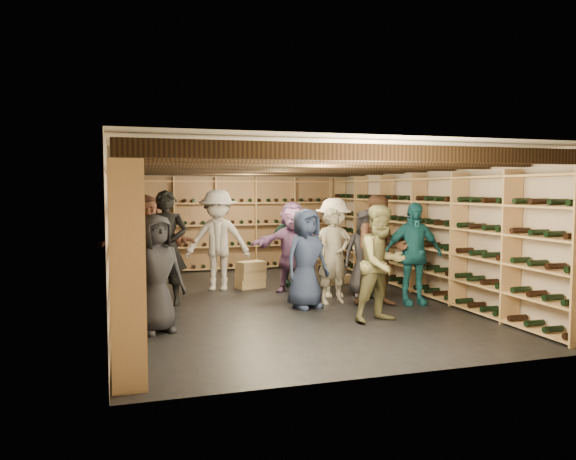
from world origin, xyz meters
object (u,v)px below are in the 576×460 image
(crate_loose, at_px, (337,279))
(person_10, at_px, (292,245))
(person_2, at_px, (382,263))
(person_7, at_px, (334,256))
(crate_stack_left, at_px, (250,275))
(person_3, at_px, (334,248))
(person_8, at_px, (380,250))
(person_5, at_px, (146,247))
(person_0, at_px, (156,274))
(person_4, at_px, (413,254))
(crate_stack_right, at_px, (306,271))
(person_12, at_px, (365,253))
(person_6, at_px, (306,259))
(person_9, at_px, (218,240))
(person_1, at_px, (166,248))
(person_11, at_px, (293,247))

(crate_loose, relative_size, person_10, 0.31)
(person_2, height_order, person_7, person_2)
(crate_stack_left, xyz_separation_m, person_7, (0.99, -1.77, 0.53))
(person_3, xyz_separation_m, person_8, (0.44, -0.89, 0.03))
(person_5, bearing_deg, person_0, -100.08)
(person_3, bearing_deg, person_7, -101.88)
(person_4, xyz_separation_m, person_10, (-1.34, 2.23, -0.03))
(crate_stack_right, height_order, person_0, person_0)
(person_0, relative_size, person_12, 1.02)
(person_0, height_order, person_7, person_7)
(crate_stack_left, height_order, person_0, person_0)
(person_6, distance_m, person_8, 1.22)
(person_0, bearing_deg, crate_stack_left, 34.93)
(crate_stack_right, xyz_separation_m, person_9, (-1.76, -0.10, 0.67))
(crate_stack_right, distance_m, person_0, 4.32)
(crate_stack_right, relative_size, person_12, 0.39)
(crate_loose, height_order, person_2, person_2)
(crate_stack_right, bearing_deg, person_0, -136.06)
(person_1, distance_m, person_3, 2.84)
(person_1, xyz_separation_m, person_10, (2.48, 1.11, -0.13))
(crate_loose, height_order, person_6, person_6)
(crate_stack_right, relative_size, person_4, 0.35)
(crate_stack_right, distance_m, person_12, 1.69)
(crate_stack_left, relative_size, person_3, 0.33)
(person_9, bearing_deg, person_12, -12.93)
(person_1, bearing_deg, person_8, -2.52)
(person_10, bearing_deg, person_9, -175.46)
(crate_stack_left, xyz_separation_m, person_12, (1.73, -1.41, 0.51))
(person_10, bearing_deg, person_7, -80.72)
(person_3, bearing_deg, person_0, -142.19)
(person_11, bearing_deg, person_5, -164.99)
(person_4, distance_m, person_7, 1.28)
(crate_loose, bearing_deg, person_10, 180.00)
(person_9, bearing_deg, person_6, -44.17)
(person_5, distance_m, person_9, 1.41)
(person_8, distance_m, person_12, 0.76)
(crate_stack_right, relative_size, crate_loose, 1.17)
(person_3, bearing_deg, crate_loose, 76.30)
(person_5, bearing_deg, person_3, -24.06)
(person_1, relative_size, person_9, 1.00)
(crate_stack_left, height_order, person_6, person_6)
(crate_stack_left, bearing_deg, person_8, -52.66)
(crate_stack_right, distance_m, person_2, 3.32)
(person_2, relative_size, person_5, 0.92)
(crate_stack_right, height_order, person_8, person_8)
(person_4, bearing_deg, person_6, -179.65)
(crate_stack_left, xyz_separation_m, person_4, (2.19, -2.23, 0.58))
(person_1, distance_m, person_2, 3.48)
(person_2, bearing_deg, person_5, 125.93)
(crate_stack_left, bearing_deg, person_7, -60.84)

